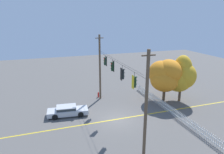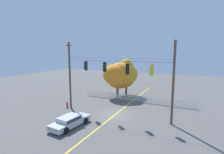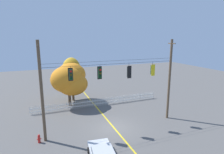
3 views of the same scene
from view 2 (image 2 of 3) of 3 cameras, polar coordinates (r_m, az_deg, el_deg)
ground at (r=22.76m, az=0.90°, el=-11.70°), size 80.00×80.00×0.00m
lane_centerline_stripe at (r=22.76m, az=0.90°, el=-11.69°), size 0.16×36.00×0.01m
signal_support_span at (r=21.60m, az=0.93°, el=-0.40°), size 13.42×1.10×8.85m
traffic_signal_northbound_secondary at (r=23.40m, az=-8.24°, el=3.46°), size 0.43×0.38×1.32m
traffic_signal_southbound_primary at (r=22.05m, az=-2.38°, el=3.10°), size 0.43×0.38×1.40m
traffic_signal_northbound_primary at (r=20.84m, az=4.92°, el=2.51°), size 0.43×0.38×1.49m
traffic_signal_westbound_side at (r=20.07m, az=12.27°, el=2.14°), size 0.43×0.38×1.45m
white_picket_fence at (r=28.26m, az=7.29°, el=-6.59°), size 17.18×0.06×1.01m
autumn_maple_near_fence at (r=30.06m, az=1.85°, el=0.49°), size 4.74×4.10×5.74m
autumn_maple_mid at (r=31.75m, az=4.44°, el=0.77°), size 3.85×3.83×6.27m
parked_car at (r=19.88m, az=-12.97°, el=-13.19°), size 2.26×4.78×1.15m
fire_hydrant at (r=26.10m, az=-13.77°, el=-8.38°), size 0.38×0.22×0.77m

